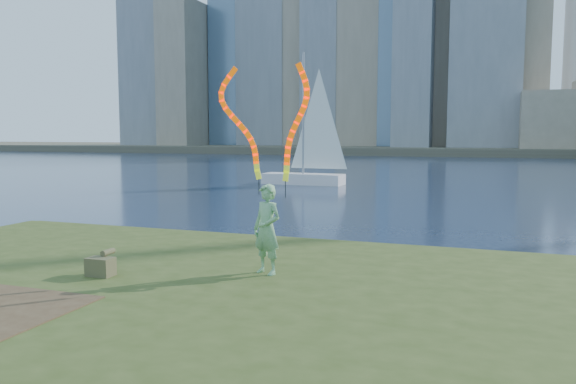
% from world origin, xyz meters
% --- Properties ---
extents(ground, '(320.00, 320.00, 0.00)m').
position_xyz_m(ground, '(0.00, 0.00, 0.00)').
color(ground, '#19263F').
rests_on(ground, ground).
extents(grassy_knoll, '(20.00, 18.00, 0.80)m').
position_xyz_m(grassy_knoll, '(0.00, -2.30, 0.34)').
color(grassy_knoll, '#364518').
rests_on(grassy_knoll, ground).
extents(far_shore, '(320.00, 40.00, 1.20)m').
position_xyz_m(far_shore, '(0.00, 95.00, 0.60)').
color(far_shore, '#504A3A').
rests_on(far_shore, ground).
extents(woman_with_ribbons, '(1.90, 0.78, 3.99)m').
position_xyz_m(woman_with_ribbons, '(1.19, 0.52, 2.22)').
color(woman_with_ribbons, '#176E1B').
rests_on(woman_with_ribbons, grassy_knoll).
extents(canvas_bag, '(0.46, 0.52, 0.43)m').
position_xyz_m(canvas_bag, '(-1.52, -0.61, 0.98)').
color(canvas_bag, brown).
rests_on(canvas_bag, grassy_knoll).
extents(sailboat, '(5.67, 1.93, 8.57)m').
position_xyz_m(sailboat, '(-6.29, 26.30, 1.47)').
color(sailboat, silver).
rests_on(sailboat, ground).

